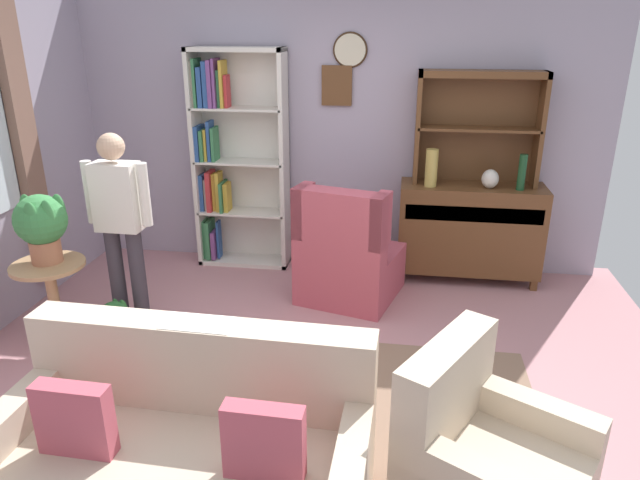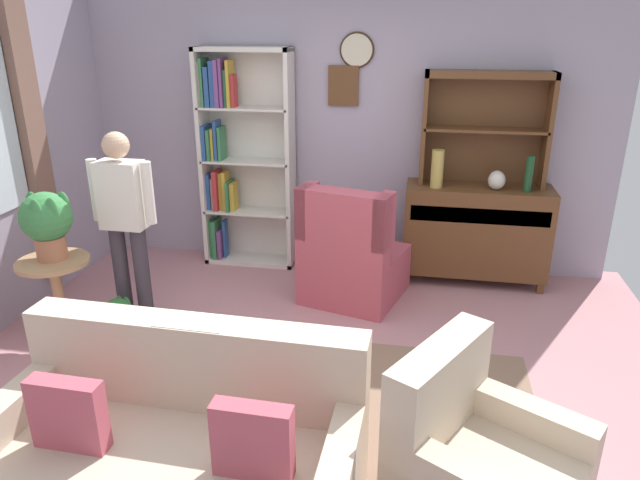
% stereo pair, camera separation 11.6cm
% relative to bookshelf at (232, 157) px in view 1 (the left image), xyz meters
% --- Properties ---
extents(ground_plane, '(5.40, 4.60, 0.02)m').
position_rel_bookshelf_xyz_m(ground_plane, '(1.02, -1.94, -1.09)').
color(ground_plane, '#B27A7F').
extents(wall_back, '(5.00, 0.09, 2.80)m').
position_rel_bookshelf_xyz_m(wall_back, '(1.02, 0.19, 0.32)').
color(wall_back, '#A399AD').
rests_on(wall_back, ground_plane).
extents(area_rug, '(2.72, 1.66, 0.01)m').
position_rel_bookshelf_xyz_m(area_rug, '(1.22, -2.24, -1.08)').
color(area_rug, '#846651').
rests_on(area_rug, ground_plane).
extents(bookshelf, '(0.90, 0.30, 2.10)m').
position_rel_bookshelf_xyz_m(bookshelf, '(0.00, 0.00, 0.00)').
color(bookshelf, silver).
rests_on(bookshelf, ground_plane).
extents(sideboard, '(1.30, 0.45, 0.92)m').
position_rel_bookshelf_xyz_m(sideboard, '(2.28, -0.08, -0.58)').
color(sideboard, brown).
rests_on(sideboard, ground_plane).
extents(sideboard_hutch, '(1.10, 0.26, 1.00)m').
position_rel_bookshelf_xyz_m(sideboard_hutch, '(2.28, 0.02, 0.47)').
color(sideboard_hutch, brown).
rests_on(sideboard_hutch, sideboard).
extents(vase_tall, '(0.11, 0.11, 0.34)m').
position_rel_bookshelf_xyz_m(vase_tall, '(1.89, -0.16, 0.00)').
color(vase_tall, tan).
rests_on(vase_tall, sideboard).
extents(vase_round, '(0.15, 0.15, 0.17)m').
position_rel_bookshelf_xyz_m(vase_round, '(2.41, -0.15, -0.08)').
color(vase_round, beige).
rests_on(vase_round, sideboard).
extents(bottle_wine, '(0.07, 0.07, 0.32)m').
position_rel_bookshelf_xyz_m(bottle_wine, '(2.67, -0.17, -0.01)').
color(bottle_wine, '#194223').
rests_on(bottle_wine, sideboard).
extents(couch_floral, '(1.82, 0.89, 0.90)m').
position_rel_bookshelf_xyz_m(couch_floral, '(0.66, -3.14, -0.77)').
color(couch_floral, beige).
rests_on(couch_floral, ground_plane).
extents(armchair_floral, '(1.05, 1.04, 0.88)m').
position_rel_bookshelf_xyz_m(armchair_floral, '(2.13, -2.97, -0.80)').
color(armchair_floral, beige).
rests_on(armchair_floral, ground_plane).
extents(wingback_chair, '(0.96, 0.98, 1.05)m').
position_rel_bookshelf_xyz_m(wingback_chair, '(1.21, -0.69, -0.70)').
color(wingback_chair, '#B74C5B').
rests_on(wingback_chair, ground_plane).
extents(plant_stand, '(0.52, 0.52, 0.68)m').
position_rel_bookshelf_xyz_m(plant_stand, '(-0.87, -1.79, -0.67)').
color(plant_stand, '#A87F56').
rests_on(plant_stand, ground_plane).
extents(potted_plant_large, '(0.36, 0.36, 0.50)m').
position_rel_bookshelf_xyz_m(potted_plant_large, '(-0.88, -1.76, -0.11)').
color(potted_plant_large, '#AD6B4C').
rests_on(potted_plant_large, plant_stand).
extents(potted_plant_small, '(0.23, 0.23, 0.31)m').
position_rel_bookshelf_xyz_m(potted_plant_small, '(-0.49, -1.64, -0.90)').
color(potted_plant_small, '#AD6B4C').
rests_on(potted_plant_small, ground_plane).
extents(person_reading, '(0.52, 0.20, 1.56)m').
position_rel_bookshelf_xyz_m(person_reading, '(-0.47, -1.40, -0.18)').
color(person_reading, '#38333D').
rests_on(person_reading, ground_plane).
extents(coffee_table, '(0.80, 0.50, 0.42)m').
position_rel_bookshelf_xyz_m(coffee_table, '(0.66, -2.44, -0.73)').
color(coffee_table, brown).
rests_on(coffee_table, ground_plane).
extents(book_stack, '(0.21, 0.13, 0.09)m').
position_rel_bookshelf_xyz_m(book_stack, '(0.56, -2.37, -0.62)').
color(book_stack, gray).
rests_on(book_stack, coffee_table).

